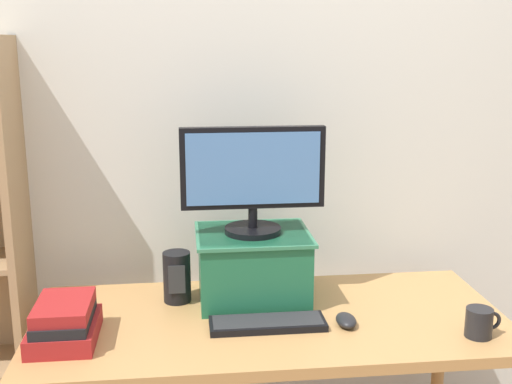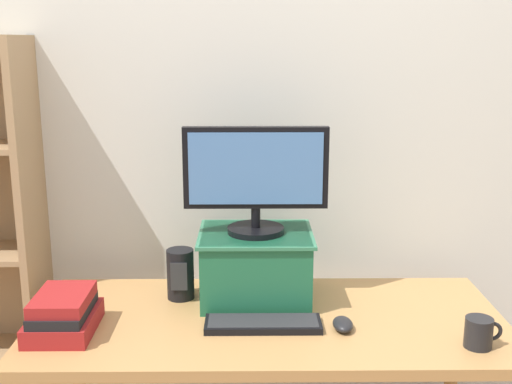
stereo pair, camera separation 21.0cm
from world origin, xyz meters
name	(u,v)px [view 2 (the right image)]	position (x,y,z in m)	size (l,w,h in m)	color
back_wall	(265,120)	(0.00, 0.52, 1.30)	(7.00, 0.08, 2.60)	silver
desk	(268,336)	(0.00, 0.00, 0.64)	(1.57, 0.71, 0.70)	#B7844C
riser_box	(256,264)	(-0.04, 0.16, 0.83)	(0.40, 0.33, 0.25)	#1E6642
computer_monitor	(256,176)	(-0.04, 0.16, 1.15)	(0.49, 0.20, 0.37)	black
keyboard	(263,324)	(-0.02, -0.08, 0.72)	(0.37, 0.12, 0.02)	black
computer_mouse	(343,324)	(0.23, -0.09, 0.72)	(0.06, 0.10, 0.04)	black
book_stack	(63,314)	(-0.65, -0.10, 0.76)	(0.20, 0.27, 0.13)	maroon
coffee_mug	(479,333)	(0.63, -0.22, 0.75)	(0.11, 0.08, 0.09)	black
desk_speaker	(180,274)	(-0.31, 0.17, 0.79)	(0.10, 0.10, 0.18)	black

